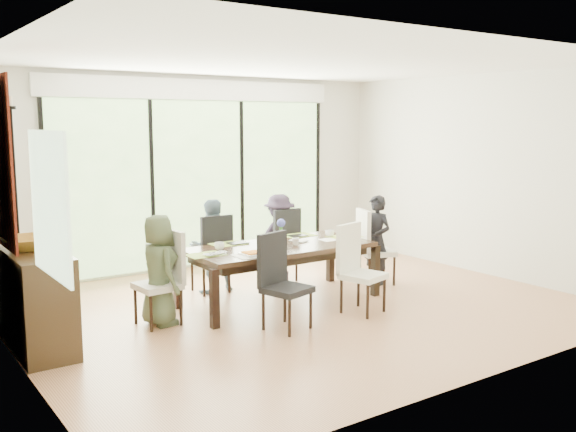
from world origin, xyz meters
TOP-DOWN VIEW (x-y plane):
  - floor at (0.00, 0.00)m, footprint 6.00×5.00m
  - ceiling at (0.00, 0.00)m, footprint 6.00×5.00m
  - wall_back at (0.00, 2.51)m, footprint 6.00×0.02m
  - wall_front at (0.00, -2.51)m, footprint 6.00×0.02m
  - wall_left at (-3.01, 0.00)m, footprint 0.02×5.00m
  - wall_right at (3.01, 0.00)m, footprint 0.02×5.00m
  - glass_doors at (0.00, 2.47)m, footprint 4.20×0.02m
  - blinds_header at (0.00, 2.46)m, footprint 4.40×0.06m
  - mullion_a at (-2.10, 2.46)m, footprint 0.05×0.04m
  - mullion_b at (-0.70, 2.46)m, footprint 0.05×0.04m
  - mullion_c at (0.70, 2.46)m, footprint 0.05×0.04m
  - mullion_d at (2.10, 2.46)m, footprint 0.05×0.04m
  - side_window at (-2.97, -1.20)m, footprint 0.02×0.90m
  - deck at (0.00, 3.40)m, footprint 6.00×1.80m
  - rail_top at (0.00, 4.20)m, footprint 6.00×0.08m
  - foliage_left at (-1.80, 5.20)m, footprint 3.20×3.20m
  - foliage_mid at (0.40, 5.80)m, footprint 4.00×4.00m
  - foliage_right at (2.20, 5.00)m, footprint 2.80×2.80m
  - foliage_far at (-0.60, 6.50)m, footprint 3.60×3.60m
  - table_top at (-0.08, 0.30)m, footprint 2.12×0.97m
  - table_apron at (-0.08, 0.30)m, footprint 1.94×0.79m
  - table_leg_fl at (-1.16, -0.13)m, footprint 0.08×0.08m
  - table_leg_fr at (1.00, -0.13)m, footprint 0.08×0.08m
  - table_leg_bl at (-1.16, 0.73)m, footprint 0.08×0.08m
  - table_leg_br at (1.00, 0.73)m, footprint 0.08×0.08m
  - chair_left_end at (-1.58, 0.30)m, footprint 0.44×0.44m
  - chair_right_end at (1.42, 0.30)m, footprint 0.52×0.52m
  - chair_far_left at (-0.53, 1.15)m, footprint 0.42×0.42m
  - chair_far_right at (0.47, 1.15)m, footprint 0.42×0.42m
  - chair_near_left at (-0.58, -0.57)m, footprint 0.50×0.50m
  - chair_near_right at (0.42, -0.57)m, footprint 0.50×0.50m
  - person_left_end at (-1.56, 0.30)m, footprint 0.36×0.55m
  - person_right_end at (1.40, 0.30)m, footprint 0.41×0.57m
  - person_far_left at (-0.53, 1.13)m, footprint 0.55×0.36m
  - person_far_right at (0.47, 1.13)m, footprint 0.58×0.41m
  - placemat_left at (-1.03, 0.30)m, footprint 0.39×0.28m
  - placemat_right at (0.87, 0.30)m, footprint 0.39×0.28m
  - placemat_far_l at (-0.53, 0.70)m, footprint 0.39×0.28m
  - placemat_far_r at (0.47, 0.70)m, footprint 0.39×0.28m
  - placemat_paper at (-0.63, 0.00)m, footprint 0.39×0.28m
  - tablet_far_l at (-0.43, 0.65)m, footprint 0.23×0.16m
  - tablet_far_r at (0.42, 0.65)m, footprint 0.21×0.15m
  - papers at (0.62, 0.25)m, footprint 0.26×0.19m
  - platter_base at (-0.63, 0.00)m, footprint 0.23×0.23m
  - platter_snacks at (-0.63, 0.00)m, footprint 0.18×0.18m
  - vase at (-0.03, 0.35)m, footprint 0.07×0.07m
  - hyacinth_stems at (-0.03, 0.35)m, footprint 0.04×0.04m
  - hyacinth_blooms at (-0.03, 0.35)m, footprint 0.10×0.10m
  - laptop at (-0.93, 0.20)m, footprint 0.33×0.26m
  - cup_a at (-0.78, 0.45)m, footprint 0.15×0.15m
  - cup_b at (0.07, 0.20)m, footprint 0.12×0.12m
  - cup_c at (0.72, 0.40)m, footprint 0.11×0.11m
  - book at (0.17, 0.35)m, footprint 0.20×0.23m
  - sideboard at (-2.76, 0.49)m, footprint 0.45×1.61m
  - bowl at (-2.76, 0.39)m, footprint 0.48×0.48m
  - candlestick_base at (-2.76, 0.84)m, footprint 0.10×0.10m
  - candlestick_shaft at (-2.76, 0.84)m, footprint 0.02×0.02m
  - candlestick_pan at (-2.76, 0.84)m, footprint 0.10×0.10m
  - candle at (-2.76, 0.84)m, footprint 0.04×0.04m
  - tapestry at (-2.97, 0.40)m, footprint 0.02×1.00m

SIDE VIEW (x-z plane):
  - deck at x=0.00m, z-range -0.10..0.00m
  - floor at x=0.00m, z-range -0.01..0.00m
  - table_leg_fl at x=-1.16m, z-range 0.00..0.61m
  - table_leg_fr at x=1.00m, z-range 0.00..0.61m
  - table_leg_bl at x=-1.16m, z-range 0.00..0.61m
  - table_leg_br at x=1.00m, z-range 0.00..0.61m
  - sideboard at x=-2.76m, z-range 0.00..0.91m
  - chair_left_end at x=-1.58m, z-range 0.00..0.97m
  - chair_right_end at x=1.42m, z-range 0.00..0.97m
  - chair_far_left at x=-0.53m, z-range 0.00..0.97m
  - chair_far_right at x=0.47m, z-range 0.00..0.97m
  - chair_near_left at x=-0.58m, z-range 0.00..0.97m
  - chair_near_right at x=0.42m, z-range 0.00..0.97m
  - rail_top at x=0.00m, z-range 0.52..0.58m
  - table_apron at x=-0.08m, z-range 0.51..0.60m
  - person_left_end at x=-1.56m, z-range 0.00..1.14m
  - person_right_end at x=1.40m, z-range 0.00..1.14m
  - person_far_left at x=-0.53m, z-range 0.00..1.14m
  - person_far_right at x=0.47m, z-range 0.00..1.14m
  - table_top at x=-0.08m, z-range 0.61..0.66m
  - papers at x=0.62m, z-range 0.66..0.67m
  - placemat_left at x=-1.03m, z-range 0.66..0.67m
  - placemat_right at x=0.87m, z-range 0.66..0.67m
  - placemat_far_l at x=-0.53m, z-range 0.66..0.67m
  - placemat_far_r at x=0.47m, z-range 0.66..0.67m
  - placemat_paper at x=-0.63m, z-range 0.66..0.67m
  - book at x=0.17m, z-range 0.66..0.68m
  - tablet_far_r at x=0.42m, z-range 0.67..0.68m
  - tablet_far_l at x=-0.43m, z-range 0.67..0.68m
  - laptop at x=-0.93m, z-range 0.66..0.68m
  - platter_base at x=-0.63m, z-range 0.67..0.69m
  - platter_snacks at x=-0.63m, z-range 0.69..0.70m
  - cup_b at x=0.07m, z-range 0.66..0.74m
  - cup_a at x=-0.78m, z-range 0.66..0.75m
  - cup_c at x=0.72m, z-range 0.66..0.75m
  - vase at x=-0.03m, z-range 0.66..0.77m
  - hyacinth_stems at x=-0.03m, z-range 0.75..0.89m
  - hyacinth_blooms at x=-0.03m, z-range 0.86..0.96m
  - candlestick_base at x=-2.76m, z-range 0.91..0.95m
  - bowl at x=-2.76m, z-range 0.91..1.02m
  - glass_doors at x=0.00m, z-range 0.05..2.35m
  - mullion_a at x=-2.10m, z-range 0.05..2.35m
  - mullion_b at x=-0.70m, z-range 0.05..2.35m
  - mullion_c at x=0.70m, z-range 0.05..2.35m
  - mullion_d at x=2.10m, z-range 0.05..2.35m
  - foliage_right at x=2.20m, z-range -0.14..2.66m
  - wall_back at x=0.00m, z-range 0.00..2.70m
  - wall_front at x=0.00m, z-range 0.00..2.70m
  - wall_left at x=-3.01m, z-range 0.00..2.70m
  - wall_right at x=3.01m, z-range 0.00..2.70m
  - foliage_left at x=-1.80m, z-range -0.16..3.04m
  - side_window at x=-2.97m, z-range 1.00..2.00m
  - candlestick_shaft at x=-2.76m, z-range 0.93..2.19m
  - foliage_far at x=-0.60m, z-range -0.18..3.42m
  - tapestry at x=-2.97m, z-range 0.95..2.45m
  - foliage_mid at x=0.40m, z-range -0.20..3.80m
  - candlestick_pan at x=-2.76m, z-range 2.17..2.20m
  - candle at x=-2.76m, z-range 2.20..2.30m
  - blinds_header at x=0.00m, z-range 2.36..2.64m
  - ceiling at x=0.00m, z-range 2.70..2.71m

